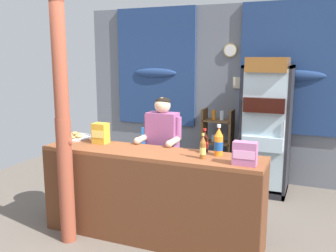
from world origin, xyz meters
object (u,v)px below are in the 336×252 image
soda_bottle_cola (205,142)px  snack_box_choco_powder (101,133)px  plastic_lawn_chair (151,153)px  soda_bottle_iced_tea (203,148)px  timber_post (63,123)px  bottle_shelf_rack (217,144)px  stall_counter (146,190)px  drink_fridge (266,120)px  pastry_tray (73,137)px  shopkeeper (162,144)px  soda_bottle_orange_soda (219,142)px  snack_box_wafer (245,154)px

soda_bottle_cola → snack_box_choco_powder: 1.23m
plastic_lawn_chair → soda_bottle_iced_tea: 2.26m
timber_post → soda_bottle_cola: 1.49m
bottle_shelf_rack → soda_bottle_cola: bearing=-79.3°
timber_post → snack_box_choco_powder: size_ratio=11.49×
plastic_lawn_chair → soda_bottle_iced_tea: size_ratio=3.36×
stall_counter → plastic_lawn_chair: size_ratio=2.83×
timber_post → drink_fridge: size_ratio=1.38×
stall_counter → timber_post: timber_post is taller
bottle_shelf_rack → pastry_tray: (-1.32, -1.90, 0.40)m
bottle_shelf_rack → shopkeeper: (-0.26, -1.60, 0.33)m
soda_bottle_orange_soda → snack_box_wafer: 0.40m
drink_fridge → soda_bottle_cola: (-0.40, -1.73, 0.01)m
plastic_lawn_chair → snack_box_wafer: 2.59m
drink_fridge → soda_bottle_cola: 1.78m
timber_post → soda_bottle_iced_tea: bearing=13.4°
timber_post → snack_box_choco_powder: bearing=77.0°
bottle_shelf_rack → soda_bottle_iced_tea: soda_bottle_iced_tea is taller
bottle_shelf_rack → shopkeeper: shopkeeper is taller
stall_counter → bottle_shelf_rack: (0.18, 2.20, 0.02)m
shopkeeper → pastry_tray: bearing=-164.2°
soda_bottle_cola → soda_bottle_iced_tea: 0.26m
pastry_tray → snack_box_choco_powder: bearing=-10.2°
soda_bottle_orange_soda → stall_counter: bearing=-162.8°
shopkeeper → soda_bottle_iced_tea: size_ratio=5.91×
plastic_lawn_chair → soda_bottle_cola: bearing=-47.7°
stall_counter → soda_bottle_cola: (0.54, 0.30, 0.50)m
soda_bottle_cola → pastry_tray: (-1.68, 0.00, -0.09)m
snack_box_wafer → shopkeeper: bearing=150.4°
snack_box_wafer → soda_bottle_orange_soda: bearing=142.4°
stall_counter → timber_post: size_ratio=0.90×
plastic_lawn_chair → soda_bottle_iced_tea: (1.37, -1.70, 0.60)m
drink_fridge → soda_bottle_cola: bearing=-103.0°
timber_post → soda_bottle_iced_tea: (1.41, 0.33, -0.20)m
stall_counter → drink_fridge: drink_fridge is taller
snack_box_choco_powder → pastry_tray: size_ratio=0.55×
bottle_shelf_rack → soda_bottle_orange_soda: soda_bottle_orange_soda is taller
timber_post → stall_counter: bearing=19.9°
stall_counter → snack_box_choco_powder: 0.89m
soda_bottle_orange_soda → soda_bottle_iced_tea: 0.21m
bottle_shelf_rack → soda_bottle_orange_soda: bearing=-75.1°
soda_bottle_iced_tea → snack_box_choco_powder: 1.30m
shopkeeper → soda_bottle_iced_tea: shopkeeper is taller
bottle_shelf_rack → pastry_tray: 2.35m
soda_bottle_iced_tea → pastry_tray: (-1.74, 0.26, -0.09)m
soda_bottle_cola → snack_box_choco_powder: soda_bottle_cola is taller
soda_bottle_cola → plastic_lawn_chair: bearing=132.3°
stall_counter → snack_box_wafer: 1.14m
soda_bottle_iced_tea → stall_counter: bearing=-175.9°
plastic_lawn_chair → soda_bottle_iced_tea: bearing=-51.1°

